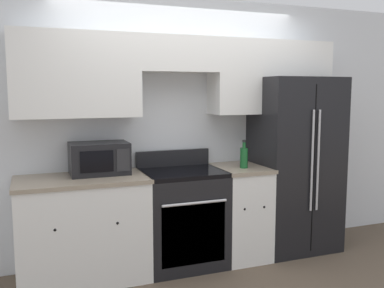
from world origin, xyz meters
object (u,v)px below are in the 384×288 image
Objects in this scene: oven_range at (182,217)px; microwave at (99,158)px; refrigerator at (294,164)px; bottle at (244,157)px.

microwave is (-0.76, 0.11, 0.60)m from oven_range.
oven_range is at bearing -178.51° from refrigerator.
bottle is (1.37, -0.20, -0.03)m from microwave.
microwave reaches higher than bottle.
oven_range is at bearing -8.43° from microwave.
refrigerator is at bearing -2.25° from microwave.
oven_range is 0.84m from bottle.
refrigerator is 2.03m from microwave.
bottle is at bearing -8.12° from microwave.
bottle reaches higher than oven_range.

